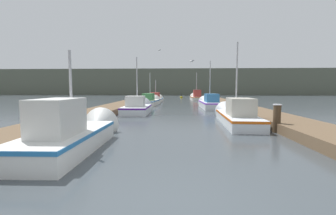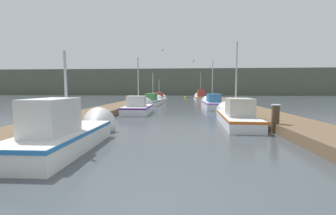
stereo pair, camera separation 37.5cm
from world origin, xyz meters
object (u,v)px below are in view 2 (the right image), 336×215
(fishing_boat_5, at_px, (160,99))
(mooring_piling_0, at_px, (275,119))
(fishing_boat_0, at_px, (72,131))
(seagull_1, at_px, (162,50))
(mooring_piling_1, at_px, (216,99))
(channel_buoy, at_px, (185,97))
(fishing_boat_6, at_px, (200,97))
(fishing_boat_1, at_px, (234,115))
(fishing_boat_3, at_px, (212,103))
(fishing_boat_4, at_px, (153,101))
(seagull_lead, at_px, (193,61))
(fishing_boat_2, at_px, (139,107))

(fishing_boat_5, xyz_separation_m, mooring_piling_0, (7.04, -20.53, 0.22))
(fishing_boat_0, height_order, seagull_1, seagull_1)
(mooring_piling_1, height_order, channel_buoy, mooring_piling_1)
(fishing_boat_0, height_order, fishing_boat_6, fishing_boat_6)
(mooring_piling_0, bearing_deg, mooring_piling_1, 89.77)
(fishing_boat_1, bearing_deg, seagull_1, 114.74)
(mooring_piling_0, relative_size, mooring_piling_1, 1.06)
(fishing_boat_3, relative_size, mooring_piling_0, 4.86)
(fishing_boat_4, bearing_deg, seagull_1, 12.35)
(mooring_piling_0, relative_size, seagull_lead, 2.19)
(fishing_boat_0, relative_size, seagull_1, 9.47)
(fishing_boat_3, bearing_deg, fishing_boat_2, -144.05)
(fishing_boat_3, bearing_deg, mooring_piling_1, 76.73)
(fishing_boat_6, bearing_deg, fishing_boat_3, -91.98)
(fishing_boat_2, distance_m, mooring_piling_0, 10.02)
(mooring_piling_0, distance_m, seagull_1, 17.13)
(fishing_boat_1, bearing_deg, fishing_boat_2, 146.25)
(fishing_boat_4, xyz_separation_m, mooring_piling_1, (7.17, 2.60, 0.16))
(channel_buoy, bearing_deg, fishing_boat_4, -102.05)
(fishing_boat_3, bearing_deg, fishing_boat_0, -114.71)
(mooring_piling_0, height_order, mooring_piling_1, mooring_piling_0)
(channel_buoy, xyz_separation_m, seagull_lead, (0.35, -25.38, 3.54))
(mooring_piling_1, xyz_separation_m, seagull_lead, (-3.23, -11.17, 3.11))
(mooring_piling_0, bearing_deg, fishing_boat_4, 115.40)
(fishing_boat_4, bearing_deg, fishing_boat_5, 93.41)
(seagull_lead, bearing_deg, fishing_boat_4, -3.19)
(fishing_boat_1, xyz_separation_m, mooring_piling_1, (1.12, 14.85, 0.15))
(seagull_lead, relative_size, seagull_1, 1.01)
(fishing_boat_2, height_order, mooring_piling_0, fishing_boat_2)
(fishing_boat_4, height_order, mooring_piling_1, fishing_boat_4)
(fishing_boat_1, height_order, seagull_1, seagull_1)
(mooring_piling_1, bearing_deg, fishing_boat_6, 99.10)
(mooring_piling_1, distance_m, seagull_lead, 12.04)
(mooring_piling_0, bearing_deg, fishing_boat_6, 92.81)
(fishing_boat_1, distance_m, fishing_boat_4, 13.67)
(fishing_boat_2, bearing_deg, fishing_boat_4, 89.13)
(fishing_boat_2, bearing_deg, fishing_boat_6, 71.74)
(channel_buoy, bearing_deg, seagull_lead, -89.21)
(fishing_boat_0, xyz_separation_m, fishing_boat_6, (6.02, 28.47, -0.04))
(fishing_boat_4, bearing_deg, mooring_piling_0, -60.53)
(channel_buoy, xyz_separation_m, seagull_1, (-2.62, -16.67, 5.73))
(fishing_boat_2, height_order, fishing_boat_5, fishing_boat_2)
(fishing_boat_0, xyz_separation_m, seagull_1, (1.15, 17.65, 5.41))
(fishing_boat_4, relative_size, channel_buoy, 5.47)
(fishing_boat_5, relative_size, channel_buoy, 4.95)
(fishing_boat_4, xyz_separation_m, channel_buoy, (3.59, 16.81, -0.26))
(fishing_boat_2, height_order, seagull_1, seagull_1)
(fishing_boat_4, distance_m, mooring_piling_1, 7.63)
(fishing_boat_4, relative_size, mooring_piling_1, 4.71)
(fishing_boat_3, bearing_deg, fishing_boat_1, -90.47)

